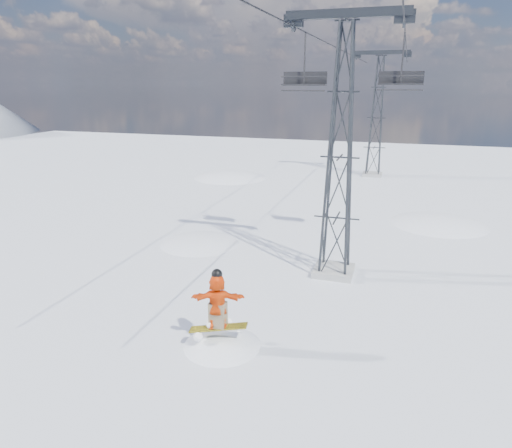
# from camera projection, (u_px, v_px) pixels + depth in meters

# --- Properties ---
(ground) EXTENTS (120.00, 120.00, 0.00)m
(ground) POSITION_uv_depth(u_px,v_px,m) (270.00, 367.00, 14.43)
(ground) COLOR white
(ground) RESTS_ON ground
(snow_terrain) EXTENTS (39.00, 37.00, 22.00)m
(snow_terrain) POSITION_uv_depth(u_px,v_px,m) (285.00, 311.00, 37.97)
(snow_terrain) COLOR white
(snow_terrain) RESTS_ON ground
(lift_tower_near) EXTENTS (5.20, 1.80, 11.43)m
(lift_tower_near) POSITION_uv_depth(u_px,v_px,m) (340.00, 158.00, 19.86)
(lift_tower_near) COLOR #999999
(lift_tower_near) RESTS_ON ground
(lift_tower_far) EXTENTS (5.20, 1.80, 11.43)m
(lift_tower_far) POSITION_uv_depth(u_px,v_px,m) (376.00, 118.00, 42.61)
(lift_tower_far) COLOR #999999
(lift_tower_far) RESTS_ON ground
(haul_cables) EXTENTS (4.46, 51.00, 0.06)m
(haul_cables) POSITION_uv_depth(u_px,v_px,m) (369.00, 46.00, 28.74)
(haul_cables) COLOR black
(haul_cables) RESTS_ON ground
(snowboarder_jump) EXTENTS (4.40, 4.40, 6.87)m
(snowboarder_jump) POSITION_uv_depth(u_px,v_px,m) (223.00, 385.00, 16.06)
(snowboarder_jump) COLOR white
(snowboarder_jump) RESTS_ON ground
(lift_chair_near) EXTENTS (2.13, 0.61, 2.64)m
(lift_chair_near) POSITION_uv_depth(u_px,v_px,m) (304.00, 80.00, 21.79)
(lift_chair_near) COLOR black
(lift_chair_near) RESTS_ON ground
(lift_chair_mid) EXTENTS (2.10, 0.60, 2.60)m
(lift_chair_mid) POSITION_uv_depth(u_px,v_px,m) (401.00, 79.00, 21.75)
(lift_chair_mid) COLOR black
(lift_chair_mid) RESTS_ON ground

